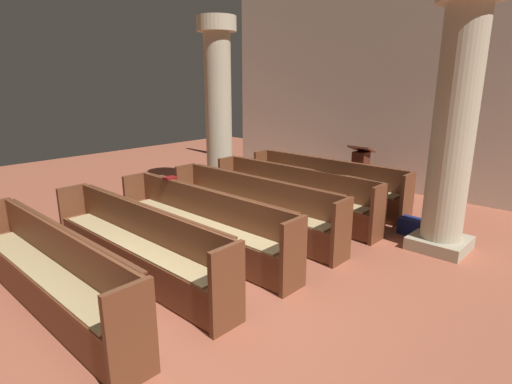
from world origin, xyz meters
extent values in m
plane|color=#AD5B42|center=(0.00, 0.00, 0.00)|extent=(19.20, 19.20, 0.00)
cube|color=silver|center=(0.00, 6.08, 2.25)|extent=(10.00, 0.16, 4.50)
cube|color=brown|center=(-0.75, 3.94, 0.43)|extent=(3.23, 0.38, 0.05)
cube|color=brown|center=(-0.75, 4.11, 0.67)|extent=(3.23, 0.04, 0.44)
cube|color=brown|center=(-0.75, 4.16, 0.88)|extent=(3.10, 0.06, 0.02)
cube|color=brown|center=(-2.40, 3.94, 0.45)|extent=(0.06, 0.44, 0.89)
cube|color=brown|center=(0.89, 3.94, 0.45)|extent=(0.06, 0.44, 0.89)
cube|color=brown|center=(-0.75, 3.77, 0.21)|extent=(3.23, 0.03, 0.38)
cube|color=tan|center=(-0.75, 3.92, 0.46)|extent=(2.97, 0.32, 0.03)
cube|color=brown|center=(-0.75, 2.90, 0.43)|extent=(3.23, 0.38, 0.05)
cube|color=brown|center=(-0.75, 3.07, 0.67)|extent=(3.23, 0.04, 0.44)
cube|color=brown|center=(-0.75, 3.12, 0.88)|extent=(3.10, 0.06, 0.02)
cube|color=brown|center=(-2.40, 2.90, 0.45)|extent=(0.06, 0.44, 0.89)
cube|color=brown|center=(0.89, 2.90, 0.45)|extent=(0.06, 0.44, 0.89)
cube|color=brown|center=(-0.75, 2.73, 0.21)|extent=(3.23, 0.03, 0.38)
cube|color=tan|center=(-0.75, 2.88, 0.46)|extent=(2.97, 0.32, 0.03)
cube|color=brown|center=(-0.75, 1.87, 0.43)|extent=(3.23, 0.38, 0.05)
cube|color=brown|center=(-0.75, 2.03, 0.67)|extent=(3.23, 0.04, 0.44)
cube|color=brown|center=(-0.75, 2.08, 0.88)|extent=(3.10, 0.06, 0.02)
cube|color=brown|center=(-2.40, 1.87, 0.45)|extent=(0.06, 0.44, 0.89)
cube|color=brown|center=(0.89, 1.87, 0.45)|extent=(0.06, 0.44, 0.89)
cube|color=brown|center=(-0.75, 1.69, 0.21)|extent=(3.23, 0.03, 0.38)
cube|color=tan|center=(-0.75, 1.85, 0.46)|extent=(2.97, 0.32, 0.03)
cube|color=brown|center=(-0.75, 0.83, 0.43)|extent=(3.23, 0.38, 0.05)
cube|color=brown|center=(-0.75, 0.99, 0.67)|extent=(3.23, 0.04, 0.44)
cube|color=brown|center=(-0.75, 1.04, 0.88)|extent=(3.10, 0.06, 0.02)
cube|color=brown|center=(-2.40, 0.83, 0.45)|extent=(0.06, 0.44, 0.89)
cube|color=brown|center=(0.89, 0.83, 0.45)|extent=(0.06, 0.44, 0.89)
cube|color=brown|center=(-0.75, 0.65, 0.21)|extent=(3.23, 0.03, 0.38)
cube|color=tan|center=(-0.75, 0.81, 0.46)|extent=(2.97, 0.32, 0.03)
cube|color=brown|center=(-0.75, -0.21, 0.43)|extent=(3.23, 0.38, 0.05)
cube|color=brown|center=(-0.75, -0.04, 0.67)|extent=(3.23, 0.04, 0.44)
cube|color=brown|center=(-0.75, 0.00, 0.88)|extent=(3.10, 0.06, 0.02)
cube|color=brown|center=(-2.40, -0.21, 0.45)|extent=(0.06, 0.44, 0.89)
cube|color=brown|center=(0.89, -0.21, 0.45)|extent=(0.06, 0.44, 0.89)
cube|color=brown|center=(-0.75, -0.39, 0.21)|extent=(3.23, 0.03, 0.38)
cube|color=tan|center=(-0.75, -0.23, 0.46)|extent=(2.97, 0.32, 0.03)
cube|color=brown|center=(-0.75, -1.25, 0.43)|extent=(3.23, 0.38, 0.05)
cube|color=brown|center=(-0.75, -1.08, 0.67)|extent=(3.23, 0.04, 0.44)
cube|color=brown|center=(-0.75, -1.04, 0.88)|extent=(3.10, 0.06, 0.02)
cube|color=brown|center=(0.89, -1.25, 0.45)|extent=(0.06, 0.44, 0.89)
cube|color=brown|center=(-0.75, -1.43, 0.21)|extent=(3.23, 0.03, 0.38)
cube|color=tan|center=(-0.75, -1.27, 0.46)|extent=(2.97, 0.32, 0.03)
cube|color=tan|center=(1.69, 3.29, 0.09)|extent=(0.76, 0.76, 0.18)
cylinder|color=#BCB293|center=(1.69, 3.29, 1.76)|extent=(0.56, 0.56, 3.16)
cube|color=tan|center=(-3.15, 3.39, 0.09)|extent=(0.76, 0.76, 0.18)
cylinder|color=#BCB293|center=(-3.15, 3.39, 1.76)|extent=(0.56, 0.56, 3.16)
cylinder|color=beige|center=(-3.15, 3.39, 3.49)|extent=(0.82, 0.82, 0.30)
cube|color=#411E13|center=(-0.58, 5.00, 0.03)|extent=(0.45, 0.45, 0.06)
cube|color=#4C2316|center=(-0.58, 5.00, 0.47)|extent=(0.28, 0.28, 0.95)
cube|color=#502518|center=(-0.58, 5.00, 1.01)|extent=(0.48, 0.35, 0.15)
cube|color=maroon|center=(-1.72, 1.04, 0.91)|extent=(0.14, 0.19, 0.03)
cube|color=navy|center=(1.18, 3.59, 0.13)|extent=(0.43, 0.27, 0.26)
camera|label=1|loc=(3.53, -2.66, 2.41)|focal=28.89mm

